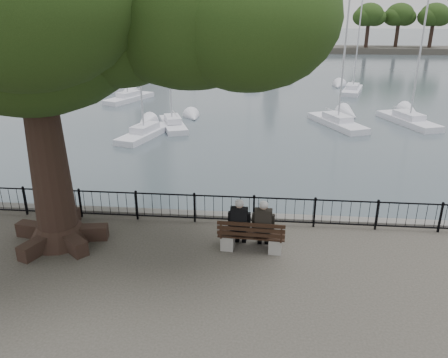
# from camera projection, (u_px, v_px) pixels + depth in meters

# --- Properties ---
(harbor) EXTENTS (260.00, 260.00, 1.20)m
(harbor) POSITION_uv_depth(u_px,v_px,m) (225.00, 229.00, 15.48)
(harbor) COLOR #5D5B58
(harbor) RESTS_ON ground
(railing) EXTENTS (22.06, 0.06, 1.00)m
(railing) POSITION_uv_depth(u_px,v_px,m) (224.00, 208.00, 14.63)
(railing) COLOR black
(railing) RESTS_ON ground
(bench) EXTENTS (2.01, 0.70, 1.05)m
(bench) POSITION_uv_depth(u_px,v_px,m) (251.00, 239.00, 13.02)
(bench) COLOR gray
(bench) RESTS_ON ground
(person_left) EXTENTS (0.50, 0.84, 1.66)m
(person_left) POSITION_uv_depth(u_px,v_px,m) (240.00, 225.00, 13.03)
(person_left) COLOR black
(person_left) RESTS_ON ground
(person_right) EXTENTS (0.50, 0.84, 1.66)m
(person_right) POSITION_uv_depth(u_px,v_px,m) (263.00, 227.00, 12.93)
(person_right) COLOR black
(person_right) RESTS_ON ground
(lion_monument) EXTENTS (5.57, 5.57, 8.32)m
(lion_monument) POSITION_uv_depth(u_px,v_px,m) (272.00, 56.00, 58.31)
(lion_monument) COLOR #5D5B58
(lion_monument) RESTS_ON ground
(sailboat_a) EXTENTS (2.82, 5.37, 9.28)m
(sailboat_a) POSITION_uv_depth(u_px,v_px,m) (145.00, 132.00, 28.54)
(sailboat_a) COLOR silver
(sailboat_a) RESTS_ON ground
(sailboat_b) EXTENTS (2.93, 5.01, 9.58)m
(sailboat_b) POSITION_uv_depth(u_px,v_px,m) (173.00, 123.00, 30.81)
(sailboat_b) COLOR silver
(sailboat_b) RESTS_ON ground
(sailboat_c) EXTENTS (3.79, 5.87, 10.39)m
(sailboat_c) POSITION_uv_depth(u_px,v_px,m) (337.00, 122.00, 31.21)
(sailboat_c) COLOR silver
(sailboat_c) RESTS_ON ground
(sailboat_d) EXTENTS (3.45, 5.94, 10.32)m
(sailboat_d) POSITION_uv_depth(u_px,v_px,m) (408.00, 120.00, 31.78)
(sailboat_d) COLOR silver
(sailboat_d) RESTS_ON ground
(sailboat_e) EXTENTS (2.89, 5.10, 10.06)m
(sailboat_e) POSITION_uv_depth(u_px,v_px,m) (110.00, 89.00, 43.97)
(sailboat_e) COLOR silver
(sailboat_e) RESTS_ON ground
(sailboat_f) EXTENTS (2.23, 5.21, 11.01)m
(sailboat_f) POSITION_uv_depth(u_px,v_px,m) (250.00, 85.00, 46.19)
(sailboat_f) COLOR silver
(sailboat_f) RESTS_ON ground
(sailboat_g) EXTENTS (3.03, 5.82, 10.99)m
(sailboat_g) POSITION_uv_depth(u_px,v_px,m) (352.00, 89.00, 43.90)
(sailboat_g) COLOR silver
(sailboat_g) RESTS_ON ground
(sailboat_h) EXTENTS (2.94, 5.53, 13.42)m
(sailboat_h) POSITION_uv_depth(u_px,v_px,m) (194.00, 76.00, 51.81)
(sailboat_h) COLOR silver
(sailboat_h) RESTS_ON ground
(sailboat_i) EXTENTS (3.53, 5.75, 12.43)m
(sailboat_i) POSITION_uv_depth(u_px,v_px,m) (129.00, 97.00, 39.89)
(sailboat_i) COLOR silver
(sailboat_i) RESTS_ON ground
(far_shore) EXTENTS (30.00, 8.60, 9.18)m
(far_shore) POSITION_uv_depth(u_px,v_px,m) (396.00, 31.00, 82.93)
(far_shore) COLOR #37342E
(far_shore) RESTS_ON ground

